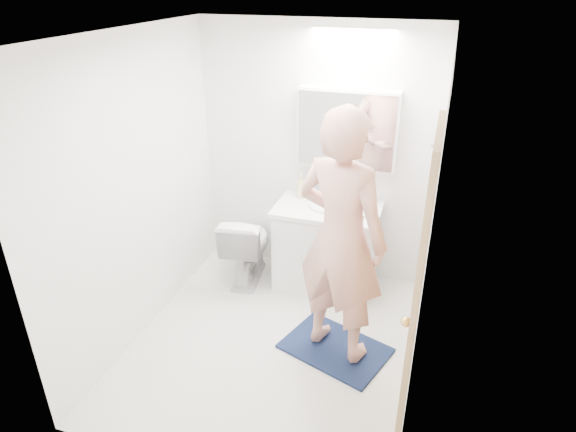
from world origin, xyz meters
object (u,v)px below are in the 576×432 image
at_px(medicine_cabinet, 347,129).
at_px(person, 341,239).
at_px(soap_bottle_a, 301,186).
at_px(toilet, 247,246).
at_px(vanity_cabinet, 326,249).
at_px(toothbrush_cup, 349,198).
at_px(soap_bottle_b, 311,189).

xyz_separation_m(medicine_cabinet, person, (0.21, -1.10, -0.48)).
xyz_separation_m(person, soap_bottle_a, (-0.60, 1.04, -0.09)).
relative_size(medicine_cabinet, toilet, 1.24).
bearing_deg(vanity_cabinet, toothbrush_cup, 44.54).
distance_m(medicine_cabinet, toilet, 1.47).
height_order(vanity_cabinet, toothbrush_cup, toothbrush_cup).
bearing_deg(soap_bottle_b, soap_bottle_a, -161.98).
height_order(vanity_cabinet, medicine_cabinet, medicine_cabinet).
height_order(toilet, toothbrush_cup, toothbrush_cup).
bearing_deg(vanity_cabinet, person, -71.02).
bearing_deg(toothbrush_cup, soap_bottle_b, 176.87).
relative_size(person, soap_bottle_a, 8.64).
bearing_deg(person, medicine_cabinet, -59.98).
distance_m(soap_bottle_b, toothbrush_cup, 0.37).
bearing_deg(soap_bottle_a, toilet, -150.08).
distance_m(vanity_cabinet, person, 1.13).
xyz_separation_m(vanity_cabinet, toothbrush_cup, (0.16, 0.16, 0.48)).
height_order(vanity_cabinet, person, person).
distance_m(medicine_cabinet, soap_bottle_b, 0.67).
bearing_deg(soap_bottle_b, medicine_cabinet, 5.64).
relative_size(person, soap_bottle_b, 11.99).
distance_m(vanity_cabinet, toothbrush_cup, 0.53).
distance_m(toilet, soap_bottle_b, 0.83).
distance_m(soap_bottle_a, toothbrush_cup, 0.46).
height_order(medicine_cabinet, toilet, medicine_cabinet).
xyz_separation_m(vanity_cabinet, soap_bottle_a, (-0.29, 0.15, 0.54)).
xyz_separation_m(medicine_cabinet, soap_bottle_a, (-0.40, -0.06, -0.57)).
bearing_deg(toilet, soap_bottle_b, -159.07).
distance_m(person, soap_bottle_a, 1.21).
bearing_deg(soap_bottle_b, toilet, -151.91).
bearing_deg(toothbrush_cup, toilet, -163.32).
xyz_separation_m(toilet, person, (1.06, -0.78, 0.67)).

